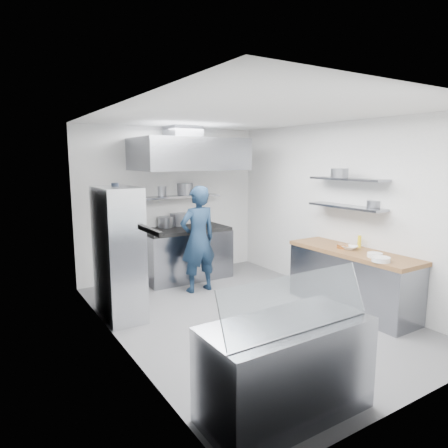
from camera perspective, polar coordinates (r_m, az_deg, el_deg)
floor at (r=5.88m, az=3.19°, el=-12.94°), size 5.00×5.00×0.00m
ceiling at (r=5.47m, az=3.47°, el=15.34°), size 5.00×5.00×0.00m
wall_back at (r=7.66m, az=-7.59°, el=3.06°), size 3.60×2.80×0.02m
wall_front at (r=3.79m, az=25.85°, el=-4.18°), size 3.60×2.80×0.02m
wall_left at (r=4.71m, az=-14.85°, el=-1.08°), size 2.80×5.00×0.02m
wall_right at (r=6.70m, az=15.99°, el=1.89°), size 2.80×5.00×0.02m
gas_range at (r=7.51m, az=-5.46°, el=-4.39°), size 1.60×0.80×0.90m
cooktop at (r=7.41m, az=-5.52°, el=-0.79°), size 1.57×0.78×0.06m
stock_pot_left at (r=7.51m, az=-8.27°, el=0.30°), size 0.31×0.31×0.20m
stock_pot_mid at (r=7.69m, az=-6.59°, el=0.69°), size 0.31×0.31×0.24m
over_range_shelf at (r=7.54m, az=-6.41°, el=3.90°), size 1.60×0.30×0.04m
shelf_pot_a at (r=7.64m, az=-9.08°, el=4.74°), size 0.24×0.24×0.18m
shelf_pot_b at (r=7.79m, az=-5.70°, el=5.04°), size 0.33×0.33×0.22m
extractor_hood at (r=7.14m, az=-5.05°, el=9.89°), size 1.90×1.15×0.55m
hood_duct at (r=7.36m, az=-5.92°, el=12.82°), size 0.55×0.55×0.24m
red_firebox at (r=7.17m, az=-16.51°, el=2.50°), size 0.22×0.10×0.26m
chef at (r=6.68m, az=-3.73°, el=-2.18°), size 0.66×0.45×1.79m
wire_rack at (r=5.74m, az=-14.83°, el=-4.09°), size 0.50×0.90×1.85m
rack_bin_a at (r=5.74m, az=-14.70°, el=-5.35°), size 0.14×0.18×0.16m
rack_bin_b at (r=6.15m, az=-16.40°, el=0.29°), size 0.13×0.16×0.14m
rack_jar at (r=5.80m, az=-15.28°, el=4.80°), size 0.10×0.10×0.18m
knife_strip at (r=3.85m, az=-10.57°, el=-0.92°), size 0.04×0.55×0.05m
prep_counter_base at (r=6.28m, az=17.71°, el=-7.84°), size 0.62×2.00×0.84m
prep_counter_top at (r=6.16m, az=17.91°, el=-3.83°), size 0.65×2.04×0.06m
plate_stack_a at (r=5.59m, az=21.50°, el=-4.73°), size 0.24×0.24×0.06m
plate_stack_b at (r=5.80m, az=20.74°, el=-4.18°), size 0.20×0.20×0.06m
copper_pan at (r=6.23m, az=16.59°, el=-3.07°), size 0.17×0.17×0.06m
squeeze_bottle at (r=6.37m, az=18.77°, el=-2.37°), size 0.05×0.05×0.18m
mixing_bowl at (r=6.18m, az=17.54°, el=-3.23°), size 0.28×0.28×0.05m
wall_shelf_lower at (r=6.37m, az=17.06°, el=2.38°), size 0.30×1.30×0.04m
wall_shelf_upper at (r=6.34m, az=17.24°, el=6.15°), size 0.30×1.30×0.04m
shelf_pot_c at (r=6.24m, az=20.61°, el=2.70°), size 0.20×0.20×0.10m
shelf_pot_d at (r=6.25m, az=16.18°, el=6.99°), size 0.26×0.26×0.14m
display_case at (r=3.71m, az=8.81°, el=-19.78°), size 1.50×0.70×0.85m
display_glass at (r=3.36m, az=10.45°, el=-10.90°), size 1.47×0.19×0.42m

